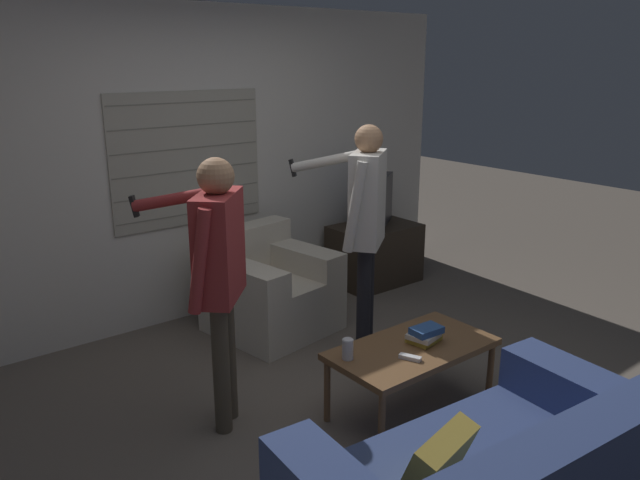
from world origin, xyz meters
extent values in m
plane|color=#665B51|center=(0.00, 0.00, 0.00)|extent=(16.00, 16.00, 0.00)
cube|color=silver|center=(0.00, 2.03, 1.27)|extent=(5.20, 0.06, 2.55)
cube|color=#A8A393|center=(-0.15, 1.99, 1.35)|extent=(1.30, 0.02, 1.07)
cube|color=gray|center=(-0.15, 1.98, 0.90)|extent=(1.28, 0.00, 0.01)
cube|color=gray|center=(-0.15, 1.98, 1.08)|extent=(1.28, 0.00, 0.01)
cube|color=gray|center=(-0.15, 1.98, 1.26)|extent=(1.28, 0.00, 0.01)
cube|color=gray|center=(-0.15, 1.98, 1.43)|extent=(1.28, 0.00, 0.01)
cube|color=gray|center=(-0.15, 1.98, 1.61)|extent=(1.28, 0.00, 0.01)
cube|color=gray|center=(-0.15, 1.98, 1.79)|extent=(1.28, 0.00, 0.01)
cube|color=navy|center=(-0.51, -1.66, 0.69)|extent=(1.67, 0.34, 0.42)
cube|color=navy|center=(0.23, -1.35, 0.58)|extent=(0.32, 0.97, 0.21)
cube|color=#B29338|center=(-0.77, -1.22, 0.58)|extent=(0.40, 0.29, 0.37)
cube|color=beige|center=(0.19, 1.33, 0.22)|extent=(0.98, 0.96, 0.44)
cube|color=beige|center=(0.15, 1.64, 0.62)|extent=(0.88, 0.33, 0.37)
cube|color=beige|center=(0.50, 1.37, 0.54)|extent=(0.36, 0.87, 0.20)
cube|color=beige|center=(-0.11, 1.28, 0.54)|extent=(0.36, 0.87, 0.20)
cube|color=brown|center=(0.17, -0.22, 0.43)|extent=(1.03, 0.55, 0.04)
cylinder|color=brown|center=(-0.30, 0.01, 0.20)|extent=(0.04, 0.04, 0.41)
cylinder|color=brown|center=(0.65, 0.01, 0.20)|extent=(0.04, 0.04, 0.41)
cylinder|color=brown|center=(-0.30, -0.46, 0.20)|extent=(0.04, 0.04, 0.41)
cylinder|color=brown|center=(0.65, -0.46, 0.20)|extent=(0.04, 0.04, 0.41)
cube|color=#33281E|center=(1.61, 1.64, 0.29)|extent=(0.81, 0.56, 0.57)
cube|color=#2D2D33|center=(1.61, 1.64, 0.81)|extent=(0.68, 0.56, 0.47)
cube|color=navy|center=(1.55, 1.72, 0.81)|extent=(0.49, 0.35, 0.39)
cylinder|color=#4C4233|center=(-0.85, 0.31, 0.41)|extent=(0.10, 0.10, 0.81)
cylinder|color=#4C4233|center=(-0.74, 0.42, 0.41)|extent=(0.10, 0.10, 0.81)
cube|color=maroon|center=(-0.79, 0.37, 1.12)|extent=(0.44, 0.45, 0.61)
sphere|color=#A87A56|center=(-0.79, 0.37, 1.52)|extent=(0.21, 0.21, 0.21)
cylinder|color=maroon|center=(-0.99, 0.23, 1.11)|extent=(0.16, 0.16, 0.58)
cylinder|color=maroon|center=(-0.83, 0.74, 1.34)|extent=(0.47, 0.45, 0.18)
cube|color=black|center=(-1.04, 0.93, 1.28)|extent=(0.06, 0.06, 0.13)
cylinder|color=black|center=(0.40, 0.47, 0.43)|extent=(0.10, 0.10, 0.87)
cylinder|color=black|center=(0.51, 0.56, 0.43)|extent=(0.10, 0.10, 0.87)
cube|color=beige|center=(0.46, 0.51, 1.19)|extent=(0.44, 0.41, 0.65)
sphere|color=#A87A56|center=(0.46, 0.51, 1.61)|extent=(0.19, 0.19, 0.19)
cylinder|color=beige|center=(0.25, 0.41, 1.18)|extent=(0.15, 0.17, 0.62)
cylinder|color=beige|center=(0.45, 0.89, 1.42)|extent=(0.43, 0.53, 0.21)
cube|color=black|center=(0.26, 1.12, 1.35)|extent=(0.06, 0.07, 0.13)
cube|color=gold|center=(0.28, -0.22, 0.46)|extent=(0.22, 0.18, 0.03)
cube|color=beige|center=(0.26, -0.23, 0.50)|extent=(0.21, 0.19, 0.03)
cube|color=#284C89|center=(0.27, -0.25, 0.53)|extent=(0.20, 0.13, 0.04)
cylinder|color=silver|center=(-0.25, -0.11, 0.51)|extent=(0.07, 0.07, 0.12)
cylinder|color=silver|center=(-0.25, -0.11, 0.57)|extent=(0.06, 0.06, 0.00)
cube|color=white|center=(0.03, -0.34, 0.46)|extent=(0.09, 0.13, 0.02)
cylinder|color=#A8A8AD|center=(0.90, 1.42, 0.01)|extent=(0.20, 0.20, 0.02)
cylinder|color=#A8A8AD|center=(0.90, 1.42, 0.05)|extent=(0.03, 0.03, 0.06)
torus|color=#A8A8AD|center=(0.90, 1.42, 0.21)|extent=(0.28, 0.02, 0.28)
sphere|color=#A8A8AD|center=(0.90, 1.42, 0.21)|extent=(0.08, 0.08, 0.08)
camera|label=1|loc=(-2.41, -2.59, 2.13)|focal=35.00mm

